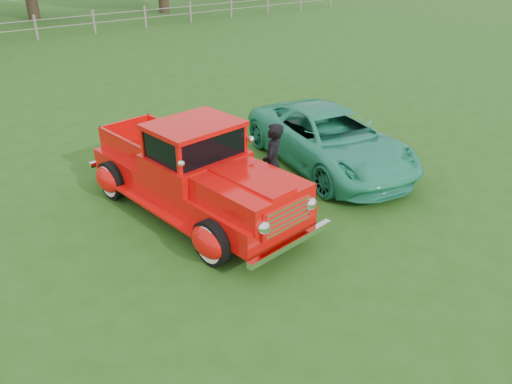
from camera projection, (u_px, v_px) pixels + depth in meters
ground at (284, 259)px, 8.07m from camera, size 140.00×140.00×0.00m
red_pickup at (194, 173)px, 9.10m from camera, size 2.55×5.12×1.78m
teal_sedan at (330, 139)px, 11.07m from camera, size 3.04×4.93×1.27m
man at (273, 165)px, 9.40m from camera, size 0.71×0.66×1.62m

